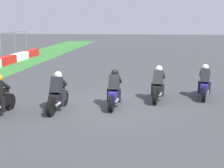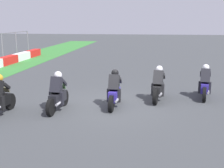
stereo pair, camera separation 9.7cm
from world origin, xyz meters
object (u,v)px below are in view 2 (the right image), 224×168
object	(u,v)px
rider_lane_d	(58,95)
rider_lane_b	(158,86)
rider_lane_a	(205,84)
rider_lane_c	(114,92)

from	to	relation	value
rider_lane_d	rider_lane_b	bearing A→B (deg)	-59.45
rider_lane_b	rider_lane_a	bearing A→B (deg)	-61.43
rider_lane_a	rider_lane_c	size ratio (longest dim) A/B	1.00
rider_lane_a	rider_lane_d	distance (m)	6.48
rider_lane_a	rider_lane_c	world-z (taller)	same
rider_lane_b	rider_lane_d	distance (m)	4.32
rider_lane_b	rider_lane_c	world-z (taller)	same
rider_lane_a	rider_lane_b	bearing A→B (deg)	117.99
rider_lane_a	rider_lane_d	world-z (taller)	same
rider_lane_a	rider_lane_d	xyz separation A→B (m)	(-2.63, 5.92, 0.00)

